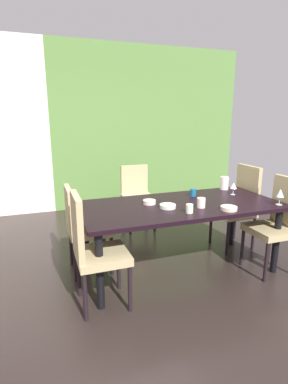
% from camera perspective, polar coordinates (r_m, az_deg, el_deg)
% --- Properties ---
extents(ground_plane, '(5.98, 5.68, 0.02)m').
position_cam_1_polar(ground_plane, '(3.22, -1.64, -16.69)').
color(ground_plane, '#2B211F').
extents(garden_window_panel, '(3.61, 0.10, 2.90)m').
position_cam_1_polar(garden_window_panel, '(5.80, 0.95, 12.17)').
color(garden_window_panel, '#5B8740').
rests_on(garden_window_panel, ground_plane).
extents(dining_table, '(2.10, 0.98, 0.76)m').
position_cam_1_polar(dining_table, '(3.18, 6.94, -3.53)').
color(dining_table, black).
rests_on(dining_table, ground_plane).
extents(chair_head_far, '(0.44, 0.45, 0.93)m').
position_cam_1_polar(chair_head_far, '(4.51, -1.37, -0.13)').
color(chair_head_far, tan).
rests_on(chair_head_far, ground_plane).
extents(chair_right_far, '(0.44, 0.44, 1.05)m').
position_cam_1_polar(chair_right_far, '(3.99, 17.68, -2.07)').
color(chair_right_far, tan).
rests_on(chair_right_far, ground_plane).
extents(chair_left_far, '(0.45, 0.44, 0.94)m').
position_cam_1_polar(chair_left_far, '(3.25, -11.72, -6.02)').
color(chair_left_far, tan).
rests_on(chair_left_far, ground_plane).
extents(chair_right_near, '(0.44, 0.44, 1.03)m').
position_cam_1_polar(chair_right_near, '(3.52, 24.10, -4.96)').
color(chair_right_near, tan).
rests_on(chair_right_near, ground_plane).
extents(chair_left_near, '(0.45, 0.44, 1.03)m').
position_cam_1_polar(chair_left_near, '(2.63, -9.85, -10.15)').
color(chair_left_near, tan).
rests_on(chair_left_near, ground_plane).
extents(wine_glass_near_shelf, '(0.08, 0.08, 0.17)m').
position_cam_1_polar(wine_glass_near_shelf, '(3.37, 24.51, -0.24)').
color(wine_glass_near_shelf, silver).
rests_on(wine_glass_near_shelf, dining_table).
extents(wine_glass_west, '(0.08, 0.08, 0.14)m').
position_cam_1_polar(wine_glass_west, '(3.63, 16.68, 1.13)').
color(wine_glass_west, silver).
rests_on(wine_glass_west, dining_table).
extents(serving_bowl_north, '(0.16, 0.16, 0.04)m').
position_cam_1_polar(serving_bowl_north, '(3.03, 15.87, -2.99)').
color(serving_bowl_north, beige).
rests_on(serving_bowl_north, dining_table).
extents(serving_bowl_east, '(0.13, 0.13, 0.04)m').
position_cam_1_polar(serving_bowl_east, '(3.12, 1.04, -1.92)').
color(serving_bowl_east, beige).
rests_on(serving_bowl_east, dining_table).
extents(serving_bowl_right, '(0.16, 0.16, 0.04)m').
position_cam_1_polar(serving_bowl_right, '(2.99, 4.55, -2.71)').
color(serving_bowl_right, silver).
rests_on(serving_bowl_right, dining_table).
extents(cup_rear, '(0.07, 0.07, 0.09)m').
position_cam_1_polar(cup_rear, '(2.86, 8.66, -3.14)').
color(cup_rear, white).
rests_on(cup_rear, dining_table).
extents(cup_left, '(0.08, 0.08, 0.10)m').
position_cam_1_polar(cup_left, '(3.05, 10.83, -2.02)').
color(cup_left, white).
rests_on(cup_left, dining_table).
extents(cup_corner, '(0.07, 0.07, 0.08)m').
position_cam_1_polar(cup_corner, '(3.48, 9.33, -0.08)').
color(cup_corner, '#175D8C').
rests_on(cup_corner, dining_table).
extents(pitcher_near_window, '(0.12, 0.10, 0.16)m').
position_cam_1_polar(pitcher_near_window, '(3.87, 15.06, 1.67)').
color(pitcher_near_window, white).
rests_on(pitcher_near_window, dining_table).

